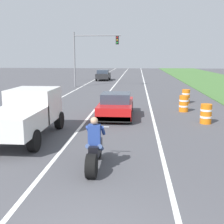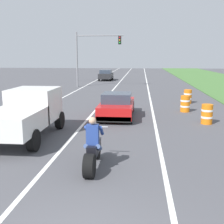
{
  "view_description": "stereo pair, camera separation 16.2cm",
  "coord_description": "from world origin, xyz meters",
  "px_view_note": "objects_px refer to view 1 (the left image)",
  "views": [
    {
      "loc": [
        0.91,
        -4.02,
        3.35
      ],
      "look_at": [
        -0.17,
        7.99,
        1.0
      ],
      "focal_mm": 45.7,
      "sensor_mm": 36.0,
      "label": 1
    },
    {
      "loc": [
        1.07,
        -4.0,
        3.35
      ],
      "look_at": [
        -0.17,
        7.99,
        1.0
      ],
      "focal_mm": 45.7,
      "sensor_mm": 36.0,
      "label": 2
    }
  ],
  "objects_px": {
    "pickup_truck_left_lane_white": "(27,112)",
    "construction_barrel_mid": "(184,104)",
    "motorcycle_with_rider": "(95,151)",
    "sports_car_red": "(116,106)",
    "traffic_light_mast_near": "(89,50)",
    "construction_barrel_nearest": "(206,114)",
    "construction_barrel_far": "(186,96)",
    "distant_car_far_ahead": "(103,75)"
  },
  "relations": [
    {
      "from": "motorcycle_with_rider",
      "to": "construction_barrel_far",
      "type": "bearing_deg",
      "value": 69.76
    },
    {
      "from": "motorcycle_with_rider",
      "to": "construction_barrel_nearest",
      "type": "distance_m",
      "value": 8.01
    },
    {
      "from": "construction_barrel_nearest",
      "to": "construction_barrel_mid",
      "type": "height_order",
      "value": "same"
    },
    {
      "from": "motorcycle_with_rider",
      "to": "distant_car_far_ahead",
      "type": "height_order",
      "value": "motorcycle_with_rider"
    },
    {
      "from": "sports_car_red",
      "to": "construction_barrel_far",
      "type": "relative_size",
      "value": 4.3
    },
    {
      "from": "pickup_truck_left_lane_white",
      "to": "construction_barrel_nearest",
      "type": "distance_m",
      "value": 8.71
    },
    {
      "from": "construction_barrel_nearest",
      "to": "distant_car_far_ahead",
      "type": "relative_size",
      "value": 0.25
    },
    {
      "from": "sports_car_red",
      "to": "pickup_truck_left_lane_white",
      "type": "xyz_separation_m",
      "value": [
        -3.34,
        -4.62,
        0.48
      ]
    },
    {
      "from": "construction_barrel_mid",
      "to": "distant_car_far_ahead",
      "type": "height_order",
      "value": "distant_car_far_ahead"
    },
    {
      "from": "sports_car_red",
      "to": "construction_barrel_far",
      "type": "xyz_separation_m",
      "value": [
        4.71,
        5.23,
        -0.13
      ]
    },
    {
      "from": "pickup_truck_left_lane_white",
      "to": "distant_car_far_ahead",
      "type": "bearing_deg",
      "value": 90.74
    },
    {
      "from": "sports_car_red",
      "to": "motorcycle_with_rider",
      "type": "bearing_deg",
      "value": -90.45
    },
    {
      "from": "construction_barrel_nearest",
      "to": "construction_barrel_far",
      "type": "relative_size",
      "value": 1.0
    },
    {
      "from": "pickup_truck_left_lane_white",
      "to": "traffic_light_mast_near",
      "type": "relative_size",
      "value": 0.8
    },
    {
      "from": "pickup_truck_left_lane_white",
      "to": "construction_barrel_nearest",
      "type": "height_order",
      "value": "pickup_truck_left_lane_white"
    },
    {
      "from": "construction_barrel_nearest",
      "to": "construction_barrel_mid",
      "type": "relative_size",
      "value": 1.0
    },
    {
      "from": "pickup_truck_left_lane_white",
      "to": "sports_car_red",
      "type": "bearing_deg",
      "value": 54.12
    },
    {
      "from": "construction_barrel_nearest",
      "to": "motorcycle_with_rider",
      "type": "bearing_deg",
      "value": -126.14
    },
    {
      "from": "traffic_light_mast_near",
      "to": "sports_car_red",
      "type": "bearing_deg",
      "value": -75.29
    },
    {
      "from": "motorcycle_with_rider",
      "to": "pickup_truck_left_lane_white",
      "type": "distance_m",
      "value": 4.54
    },
    {
      "from": "construction_barrel_mid",
      "to": "distant_car_far_ahead",
      "type": "relative_size",
      "value": 0.25
    },
    {
      "from": "motorcycle_with_rider",
      "to": "construction_barrel_far",
      "type": "distance_m",
      "value": 13.8
    },
    {
      "from": "traffic_light_mast_near",
      "to": "pickup_truck_left_lane_white",
      "type": "bearing_deg",
      "value": -87.64
    },
    {
      "from": "sports_car_red",
      "to": "traffic_light_mast_near",
      "type": "bearing_deg",
      "value": 104.71
    },
    {
      "from": "construction_barrel_nearest",
      "to": "construction_barrel_far",
      "type": "distance_m",
      "value": 6.48
    },
    {
      "from": "sports_car_red",
      "to": "pickup_truck_left_lane_white",
      "type": "relative_size",
      "value": 0.9
    },
    {
      "from": "pickup_truck_left_lane_white",
      "to": "construction_barrel_far",
      "type": "relative_size",
      "value": 4.8
    },
    {
      "from": "traffic_light_mast_near",
      "to": "construction_barrel_nearest",
      "type": "bearing_deg",
      "value": -62.76
    },
    {
      "from": "pickup_truck_left_lane_white",
      "to": "construction_barrel_far",
      "type": "height_order",
      "value": "pickup_truck_left_lane_white"
    },
    {
      "from": "motorcycle_with_rider",
      "to": "construction_barrel_mid",
      "type": "distance_m",
      "value": 10.47
    },
    {
      "from": "pickup_truck_left_lane_white",
      "to": "construction_barrel_mid",
      "type": "bearing_deg",
      "value": 41.49
    },
    {
      "from": "pickup_truck_left_lane_white",
      "to": "distant_car_far_ahead",
      "type": "distance_m",
      "value": 29.64
    },
    {
      "from": "construction_barrel_mid",
      "to": "construction_barrel_far",
      "type": "relative_size",
      "value": 1.0
    },
    {
      "from": "motorcycle_with_rider",
      "to": "sports_car_red",
      "type": "distance_m",
      "value": 7.71
    },
    {
      "from": "construction_barrel_far",
      "to": "sports_car_red",
      "type": "bearing_deg",
      "value": -132.0
    },
    {
      "from": "construction_barrel_mid",
      "to": "motorcycle_with_rider",
      "type": "bearing_deg",
      "value": -113.11
    },
    {
      "from": "sports_car_red",
      "to": "construction_barrel_mid",
      "type": "bearing_deg",
      "value": 25.3
    },
    {
      "from": "sports_car_red",
      "to": "construction_barrel_mid",
      "type": "relative_size",
      "value": 4.3
    },
    {
      "from": "sports_car_red",
      "to": "pickup_truck_left_lane_white",
      "type": "height_order",
      "value": "pickup_truck_left_lane_white"
    },
    {
      "from": "motorcycle_with_rider",
      "to": "construction_barrel_nearest",
      "type": "relative_size",
      "value": 2.21
    },
    {
      "from": "distant_car_far_ahead",
      "to": "motorcycle_with_rider",
      "type": "bearing_deg",
      "value": -83.61
    },
    {
      "from": "sports_car_red",
      "to": "construction_barrel_nearest",
      "type": "bearing_deg",
      "value": -14.9
    }
  ]
}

